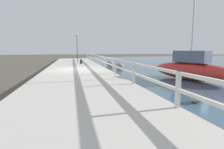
# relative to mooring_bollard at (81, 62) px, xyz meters

# --- Properties ---
(ground_plane) EXTENTS (120.00, 120.00, 0.00)m
(ground_plane) POSITION_rel_mooring_bollard_xyz_m (-0.62, -5.17, -0.52)
(ground_plane) COLOR #4C473D
(dock_walkway) EXTENTS (4.71, 36.00, 0.29)m
(dock_walkway) POSITION_rel_mooring_bollard_xyz_m (-0.62, -5.17, -0.38)
(dock_walkway) COLOR beige
(dock_walkway) RESTS_ON ground
(railing) EXTENTS (0.10, 32.50, 0.92)m
(railing) POSITION_rel_mooring_bollard_xyz_m (1.63, -5.17, 0.40)
(railing) COLOR silver
(railing) RESTS_ON dock_walkway
(boulder_far_strip) EXTENTS (0.76, 0.68, 0.57)m
(boulder_far_strip) POSITION_rel_mooring_bollard_xyz_m (3.33, -3.26, -0.23)
(boulder_far_strip) COLOR slate
(boulder_far_strip) RESTS_ON ground
(boulder_downstream) EXTENTS (0.38, 0.34, 0.28)m
(boulder_downstream) POSITION_rel_mooring_bollard_xyz_m (3.02, -13.82, -0.38)
(boulder_downstream) COLOR gray
(boulder_downstream) RESTS_ON ground
(boulder_upstream) EXTENTS (0.79, 0.71, 0.59)m
(boulder_upstream) POSITION_rel_mooring_bollard_xyz_m (3.06, -0.23, -0.22)
(boulder_upstream) COLOR slate
(boulder_upstream) RESTS_ON ground
(mooring_bollard) EXTENTS (0.25, 0.25, 0.47)m
(mooring_bollard) POSITION_rel_mooring_bollard_xyz_m (0.00, 0.00, 0.00)
(mooring_bollard) COLOR black
(mooring_bollard) RESTS_ON dock_walkway
(dock_lamp) EXTENTS (0.21, 0.21, 3.36)m
(dock_lamp) POSITION_rel_mooring_bollard_xyz_m (-0.30, 2.12, 1.99)
(dock_lamp) COLOR #2D2D33
(dock_lamp) RESTS_ON dock_walkway
(sailboat_red) EXTENTS (2.79, 5.13, 4.97)m
(sailboat_red) POSITION_rel_mooring_bollard_xyz_m (5.69, -9.97, 0.14)
(sailboat_red) COLOR red
(sailboat_red) RESTS_ON water_surface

